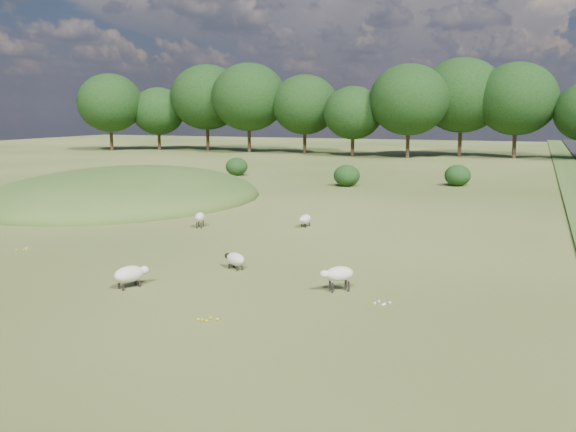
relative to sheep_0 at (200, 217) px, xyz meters
The scene contains 9 objects.
ground 15.29m from the sheep_0, 79.10° to the left, with size 160.00×160.00×0.00m, color #304816.
mound 11.50m from the sheep_0, 142.44° to the left, with size 16.00×20.00×4.00m, color #33561E.
treeline 50.84m from the sheep_0, 87.92° to the left, with size 96.28×14.66×11.70m.
shrubs 21.07m from the sheep_0, 87.45° to the left, with size 20.38×6.02×1.58m.
sheep_0 is the anchor object (origin of this frame).
sheep_1 5.02m from the sheep_0, 22.68° to the left, with size 0.49×1.04×0.60m.
sheep_2 12.36m from the sheep_0, 41.09° to the right, with size 1.07×0.95×0.79m.
sheep_3 8.47m from the sheep_0, 52.83° to the right, with size 1.06×0.80×0.60m.
sheep_5 10.56m from the sheep_0, 73.02° to the right, with size 0.91×1.27×0.71m.
Camera 1 is at (11.90, -21.57, 5.55)m, focal length 40.00 mm.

